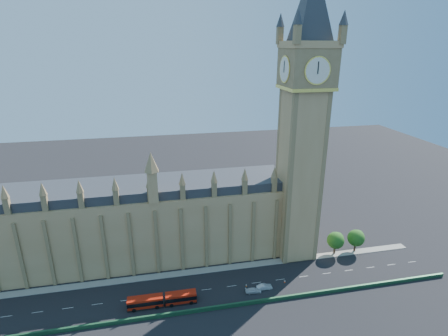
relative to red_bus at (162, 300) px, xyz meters
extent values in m
plane|color=black|center=(9.42, 4.13, -1.75)|extent=(400.00, 400.00, 0.00)
cube|color=#AA8452|center=(-15.58, 26.13, 10.75)|extent=(120.00, 20.00, 25.00)
cube|color=#2D3035|center=(-15.58, 26.13, 24.75)|extent=(120.00, 18.00, 3.00)
cube|color=#AA8452|center=(47.42, 18.13, 27.25)|extent=(12.00, 12.00, 58.00)
cube|color=olive|center=(47.42, 18.13, 62.25)|extent=(14.00, 14.00, 12.00)
cylinder|color=silver|center=(47.42, 10.98, 62.25)|extent=(7.20, 0.30, 7.20)
cube|color=#AA8452|center=(47.42, 18.13, 69.25)|extent=(14.50, 14.50, 2.00)
cube|color=#1E4C2D|center=(9.42, -4.87, -1.15)|extent=(160.00, 0.60, 1.20)
cube|color=gray|center=(9.42, 13.63, -1.67)|extent=(160.00, 3.00, 0.16)
cylinder|color=#382619|center=(61.42, 14.13, 0.25)|extent=(0.70, 0.70, 4.00)
sphere|color=#194A13|center=(61.42, 14.13, 3.75)|extent=(6.00, 6.00, 6.00)
sphere|color=#194A13|center=(62.22, 14.43, 4.35)|extent=(4.38, 4.38, 4.38)
cylinder|color=#382619|center=(69.42, 14.13, 0.25)|extent=(0.70, 0.70, 4.00)
sphere|color=#194A13|center=(69.42, 14.13, 3.75)|extent=(6.00, 6.00, 6.00)
sphere|color=#194A13|center=(70.22, 14.43, 4.35)|extent=(4.38, 4.38, 4.38)
cube|color=#AB1B0B|center=(-4.75, 0.05, -0.09)|extent=(10.01, 2.88, 3.33)
cube|color=#AB1B0B|center=(5.34, -0.06, -0.09)|extent=(8.90, 2.87, 3.33)
cube|color=black|center=(-4.75, 0.05, 0.31)|extent=(10.06, 2.93, 1.26)
cube|color=black|center=(5.34, -0.06, 0.31)|extent=(8.95, 2.92, 1.26)
cylinder|color=black|center=(0.01, 0.00, -0.26)|extent=(0.90, 2.67, 2.66)
cylinder|color=black|center=(-7.96, -1.30, -1.20)|extent=(1.11, 0.35, 1.11)
cylinder|color=black|center=(-7.93, 1.48, -1.20)|extent=(1.11, 0.35, 1.11)
cylinder|color=black|center=(-1.58, -1.37, -1.20)|extent=(1.11, 0.35, 1.11)
cylinder|color=black|center=(-1.54, 1.40, -1.20)|extent=(1.11, 0.35, 1.11)
cylinder|color=black|center=(2.48, -1.41, -1.20)|extent=(1.11, 0.35, 1.11)
cylinder|color=black|center=(2.51, 1.36, -1.20)|extent=(1.11, 0.35, 1.11)
cylinder|color=black|center=(8.16, -1.48, -1.20)|extent=(1.11, 0.35, 1.11)
cylinder|color=black|center=(8.19, 1.29, -1.20)|extent=(1.11, 0.35, 1.11)
imported|color=#3F4247|center=(7.42, 1.66, -0.95)|extent=(4.85, 2.26, 1.61)
imported|color=#B4B8BC|center=(30.96, 0.77, -0.97)|extent=(4.78, 1.73, 1.56)
imported|color=silver|center=(27.19, -0.07, -1.05)|extent=(4.97, 2.34, 1.40)
cube|color=black|center=(33.11, 1.61, -1.73)|extent=(0.59, 0.59, 0.05)
cone|color=#DD420B|center=(33.11, 1.61, -1.35)|extent=(0.65, 0.65, 0.80)
cylinder|color=white|center=(33.11, 1.61, -1.24)|extent=(0.39, 0.39, 0.14)
cube|color=black|center=(38.22, 2.47, -1.73)|extent=(0.57, 0.57, 0.04)
cone|color=#FF420D|center=(38.22, 2.47, -1.37)|extent=(0.63, 0.63, 0.77)
cylinder|color=white|center=(38.22, 2.47, -1.26)|extent=(0.38, 0.38, 0.13)
cube|color=black|center=(33.23, 0.79, -1.73)|extent=(0.42, 0.42, 0.04)
cone|color=#E04B0B|center=(33.23, 0.79, -1.39)|extent=(0.46, 0.46, 0.72)
cylinder|color=white|center=(33.23, 0.79, -1.29)|extent=(0.35, 0.35, 0.12)
cube|color=black|center=(25.81, 3.07, -1.73)|extent=(0.56, 0.56, 0.04)
cone|color=#DD5C0B|center=(25.81, 3.07, -1.38)|extent=(0.61, 0.61, 0.75)
cylinder|color=white|center=(25.81, 3.07, -1.27)|extent=(0.36, 0.36, 0.13)
camera|label=1|loc=(0.91, -83.71, 69.05)|focal=28.00mm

